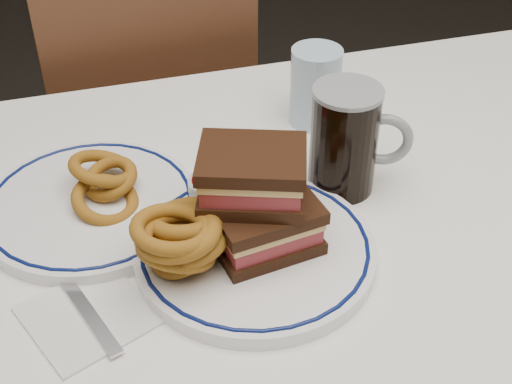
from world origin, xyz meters
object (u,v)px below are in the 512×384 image
object	(u,v)px
far_plate	(90,205)
reuben_sandwich	(258,200)
main_plate	(255,250)
beer_mug	(347,139)
chair_far	(151,140)

from	to	relation	value
far_plate	reuben_sandwich	bearing A→B (deg)	-36.13
main_plate	beer_mug	distance (m)	0.20
main_plate	far_plate	world-z (taller)	same
reuben_sandwich	chair_far	bearing A→B (deg)	93.18
reuben_sandwich	main_plate	bearing A→B (deg)	-131.88
chair_far	far_plate	distance (m)	0.64
beer_mug	far_plate	xyz separation A→B (m)	(-0.34, 0.04, -0.07)
far_plate	chair_far	bearing A→B (deg)	74.97
beer_mug	far_plate	distance (m)	0.35
reuben_sandwich	beer_mug	distance (m)	0.18
main_plate	chair_far	bearing A→B (deg)	92.67
beer_mug	main_plate	bearing A→B (deg)	-146.52
reuben_sandwich	far_plate	distance (m)	0.24
chair_far	reuben_sandwich	bearing A→B (deg)	-86.82
chair_far	main_plate	distance (m)	0.76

